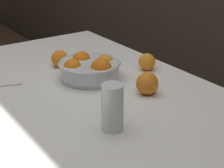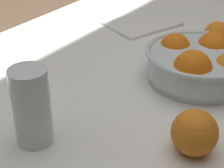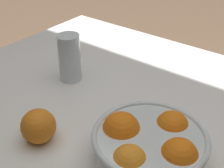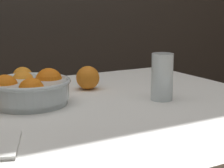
# 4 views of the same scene
# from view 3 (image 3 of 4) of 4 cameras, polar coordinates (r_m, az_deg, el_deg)

# --- Properties ---
(dining_table) EXTENTS (1.32, 0.94, 0.71)m
(dining_table) POSITION_cam_3_polar(r_m,az_deg,el_deg) (0.82, 7.33, -11.20)
(dining_table) COLOR white
(dining_table) RESTS_ON ground_plane
(fruit_bowl) EXTENTS (0.24, 0.24, 0.10)m
(fruit_bowl) POSITION_cam_3_polar(r_m,az_deg,el_deg) (0.66, 6.81, -11.02)
(fruit_bowl) COLOR silver
(fruit_bowl) RESTS_ON dining_table
(juice_glass) EXTENTS (0.07, 0.07, 0.14)m
(juice_glass) POSITION_cam_3_polar(r_m,az_deg,el_deg) (0.92, -7.72, 4.34)
(juice_glass) COLOR #F4A314
(juice_glass) RESTS_ON dining_table
(orange_loose_front) EXTENTS (0.08, 0.08, 0.08)m
(orange_loose_front) POSITION_cam_3_polar(r_m,az_deg,el_deg) (0.72, -13.30, -7.49)
(orange_loose_front) COLOR orange
(orange_loose_front) RESTS_ON dining_table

